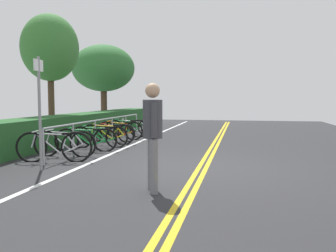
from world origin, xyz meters
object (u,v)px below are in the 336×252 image
at_px(bicycle_8, 133,127).
at_px(bike_rack, 104,125).
at_px(bicycle_1, 65,144).
at_px(sign_post_near, 39,103).
at_px(pedestrian, 153,129).
at_px(bicycle_2, 86,140).
at_px(bicycle_4, 108,134).
at_px(bicycle_3, 99,137).
at_px(bicycle_0, 54,147).
at_px(tree_mid, 50,48).
at_px(bicycle_5, 113,133).
at_px(bicycle_7, 126,128).
at_px(tree_far_right, 103,69).
at_px(bicycle_6, 120,130).

bearing_deg(bicycle_8, bike_rack, -179.72).
xyz_separation_m(bicycle_1, sign_post_near, (-1.76, -0.38, 1.09)).
bearing_deg(bicycle_8, pedestrian, -160.84).
relative_size(bicycle_2, bicycle_4, 1.00).
bearing_deg(bicycle_3, bicycle_4, 0.68).
height_order(bicycle_0, bicycle_1, bicycle_0).
distance_m(sign_post_near, tree_mid, 6.37).
bearing_deg(bicycle_2, bicycle_5, 0.90).
bearing_deg(sign_post_near, bicycle_8, 2.08).
xyz_separation_m(bicycle_0, bicycle_4, (3.27, -0.09, -0.02)).
relative_size(bicycle_2, bicycle_7, 1.01).
xyz_separation_m(bicycle_2, bicycle_8, (4.79, 0.07, -0.02)).
bearing_deg(bicycle_8, bicycle_5, -179.22).
xyz_separation_m(bicycle_8, pedestrian, (-8.66, -3.01, 0.71)).
bearing_deg(bicycle_5, bicycle_3, -176.54).
distance_m(bike_rack, bicycle_7, 2.47).
xyz_separation_m(bike_rack, bicycle_4, (0.03, -0.10, -0.30)).
height_order(bicycle_2, bicycle_5, bicycle_2).
xyz_separation_m(bicycle_7, tree_far_right, (4.66, 2.78, 2.77)).
relative_size(bicycle_0, bicycle_7, 1.04).
xyz_separation_m(bike_rack, tree_far_right, (7.10, 2.83, 2.47)).
height_order(pedestrian, sign_post_near, sign_post_near).
relative_size(bicycle_0, pedestrian, 1.02).
bearing_deg(tree_far_right, bicycle_0, -164.63).
xyz_separation_m(bicycle_3, bicycle_5, (1.53, 0.09, -0.02)).
relative_size(tree_mid, tree_far_right, 1.06).
bearing_deg(pedestrian, bicycle_1, 46.76).
height_order(bicycle_6, bicycle_7, bicycle_7).
xyz_separation_m(bicycle_4, tree_mid, (1.12, 2.64, 3.02)).
distance_m(bicycle_1, bicycle_5, 3.29).
bearing_deg(bicycle_5, bicycle_6, 0.26).
xyz_separation_m(bike_rack, bicycle_7, (2.45, 0.05, -0.30)).
distance_m(bicycle_3, tree_far_right, 8.81).
distance_m(bicycle_4, sign_post_near, 4.40).
xyz_separation_m(bicycle_4, tree_far_right, (7.07, 2.93, 2.77)).
bearing_deg(bicycle_3, tree_mid, 54.75).
bearing_deg(bike_rack, bicycle_1, 177.15).
xyz_separation_m(bike_rack, bicycle_5, (0.81, -0.02, -0.33)).
relative_size(bicycle_5, tree_far_right, 0.37).
xyz_separation_m(bicycle_3, tree_mid, (1.87, 2.65, 3.03)).
bearing_deg(bicycle_0, bicycle_2, -1.55).
height_order(bike_rack, sign_post_near, sign_post_near).
bearing_deg(bicycle_6, sign_post_near, -177.60).
xyz_separation_m(bicycle_6, bicycle_8, (1.72, 0.03, -0.01)).
xyz_separation_m(bicycle_1, bicycle_3, (1.76, -0.23, -0.01)).
bearing_deg(bicycle_2, bicycle_7, 1.52).
distance_m(tree_mid, tree_far_right, 5.96).
bearing_deg(bicycle_8, bicycle_2, -179.16).
bearing_deg(bicycle_3, sign_post_near, -177.61).
xyz_separation_m(bicycle_2, bicycle_4, (1.56, -0.05, 0.00)).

